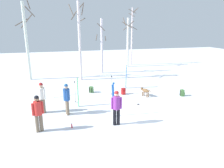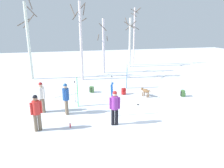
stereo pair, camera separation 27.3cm
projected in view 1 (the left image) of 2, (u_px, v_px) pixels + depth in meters
ground_plane at (132, 114)px, 11.04m from camera, size 60.00×60.00×0.00m
person_0 at (42, 96)px, 10.98m from camera, size 0.39×0.40×1.72m
person_1 at (67, 97)px, 10.77m from camera, size 0.34×0.51×1.72m
person_2 at (116, 106)px, 9.62m from camera, size 0.51×0.34×1.72m
person_3 at (38, 111)px, 8.99m from camera, size 0.50×0.34×1.72m
dog at (145, 91)px, 13.78m from camera, size 0.46×0.83×0.57m
ski_pair_planted_0 at (126, 77)px, 15.40m from camera, size 0.04×0.26×1.85m
ski_pair_planted_1 at (78, 92)px, 11.90m from camera, size 0.05×0.20×1.75m
ski_pair_planted_2 at (114, 100)px, 10.58m from camera, size 0.23×0.12×1.85m
ski_pair_lying_0 at (139, 105)px, 12.35m from camera, size 1.62×0.82×0.05m
ski_pair_lying_1 at (65, 96)px, 13.96m from camera, size 1.64×0.61×0.05m
ski_poles_0 at (112, 85)px, 13.92m from camera, size 0.07×0.23×1.37m
ski_poles_1 at (75, 91)px, 12.52m from camera, size 0.07×0.21×1.39m
backpack_0 at (123, 91)px, 14.23m from camera, size 0.29×0.31×0.44m
backpack_1 at (91, 90)px, 14.61m from camera, size 0.34×0.35×0.44m
backpack_2 at (182, 93)px, 13.89m from camera, size 0.31×0.29×0.44m
water_bottle_0 at (72, 126)px, 9.54m from camera, size 0.06×0.06×0.22m
birch_tree_0 at (27, 40)px, 17.31m from camera, size 1.69×1.68×6.87m
birch_tree_1 at (79, 40)px, 17.16m from camera, size 1.31×1.39×6.55m
birch_tree_2 at (102, 46)px, 20.00m from camera, size 1.17×1.15×5.30m
birch_tree_3 at (128, 41)px, 23.23m from camera, size 1.65×1.67×5.52m
birch_tree_4 at (132, 35)px, 24.19m from camera, size 1.34×1.35×6.65m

